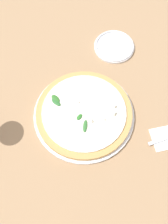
{
  "coord_description": "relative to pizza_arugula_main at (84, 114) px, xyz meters",
  "views": [
    {
      "loc": [
        0.01,
        -0.4,
        0.87
      ],
      "look_at": [
        -0.04,
        -0.01,
        0.03
      ],
      "focal_mm": 42.0,
      "sensor_mm": 36.0,
      "label": 1
    }
  ],
  "objects": [
    {
      "name": "ground_plane",
      "position": [
        0.04,
        0.01,
        -0.02
      ],
      "size": [
        6.0,
        6.0,
        0.0
      ],
      "primitive_type": "plane",
      "color": "#9E7A56"
    },
    {
      "name": "pizza_arugula_main",
      "position": [
        0.0,
        0.0,
        0.0
      ],
      "size": [
        0.36,
        0.36,
        0.05
      ],
      "color": "white",
      "rests_on": "ground_plane"
    },
    {
      "name": "side_plate_white",
      "position": [
        0.08,
        0.32,
        -0.01
      ],
      "size": [
        0.17,
        0.17,
        0.02
      ],
      "color": "white",
      "rests_on": "ground_plane"
    }
  ]
}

